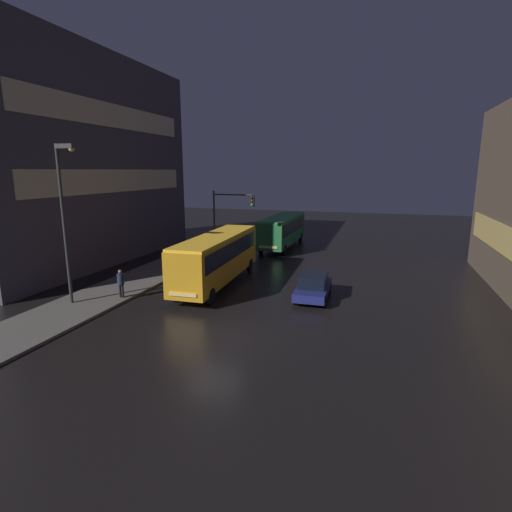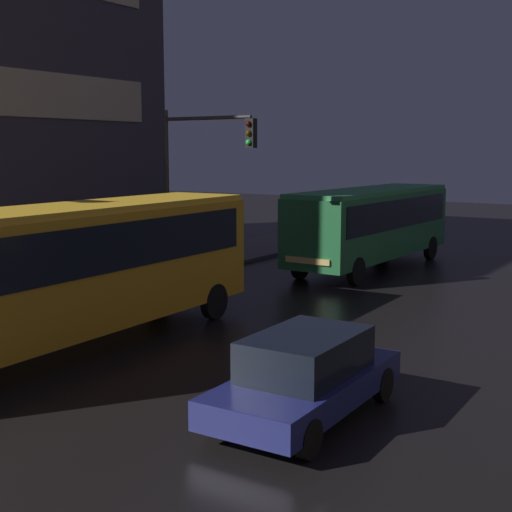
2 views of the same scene
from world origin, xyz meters
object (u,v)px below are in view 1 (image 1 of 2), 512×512
object	(u,v)px
pedestrian_mid	(185,250)
pedestrian_near	(121,281)
street_lamp_sidewalk	(65,203)
traffic_light_main	(228,214)
bus_far	(282,228)
bus_near	(217,255)
car_taxi	(313,286)

from	to	relation	value
pedestrian_mid	pedestrian_near	bearing A→B (deg)	170.29
street_lamp_sidewalk	traffic_light_main	bearing A→B (deg)	72.01
pedestrian_mid	traffic_light_main	world-z (taller)	traffic_light_main
bus_far	pedestrian_near	distance (m)	19.95
street_lamp_sidewalk	bus_far	bearing A→B (deg)	70.77
bus_near	pedestrian_mid	bearing A→B (deg)	-47.53
car_taxi	pedestrian_near	world-z (taller)	pedestrian_near
pedestrian_near	street_lamp_sidewalk	distance (m)	5.41
bus_near	traffic_light_main	bearing A→B (deg)	-76.86
bus_near	traffic_light_main	xyz separation A→B (m)	(-1.88, 6.97, 2.00)
pedestrian_near	pedestrian_mid	world-z (taller)	pedestrian_near
bus_far	car_taxi	world-z (taller)	bus_far
bus_far	pedestrian_mid	world-z (taller)	bus_far
car_taxi	street_lamp_sidewalk	world-z (taller)	street_lamp_sidewalk
bus_near	traffic_light_main	world-z (taller)	traffic_light_main
bus_near	pedestrian_mid	world-z (taller)	bus_near
pedestrian_near	street_lamp_sidewalk	bearing A→B (deg)	101.72
pedestrian_near	traffic_light_main	size ratio (longest dim) A/B	0.29
traffic_light_main	street_lamp_sidewalk	size ratio (longest dim) A/B	0.67
bus_near	bus_far	xyz separation A→B (m)	(1.04, 14.41, -0.15)
bus_far	street_lamp_sidewalk	distance (m)	22.49
bus_near	street_lamp_sidewalk	bearing A→B (deg)	44.13
traffic_light_main	bus_far	bearing A→B (deg)	68.58
car_taxi	pedestrian_near	distance (m)	11.65
bus_near	street_lamp_sidewalk	xyz separation A→B (m)	(-6.25, -6.49, 3.83)
bus_far	traffic_light_main	size ratio (longest dim) A/B	1.68
bus_near	pedestrian_mid	size ratio (longest dim) A/B	6.71
pedestrian_mid	street_lamp_sidewalk	size ratio (longest dim) A/B	0.18
street_lamp_sidewalk	bus_near	bearing A→B (deg)	46.08
car_taxi	traffic_light_main	distance (m)	12.17
bus_near	car_taxi	bearing A→B (deg)	169.78
bus_far	street_lamp_sidewalk	xyz separation A→B (m)	(-7.29, -20.90, 3.98)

